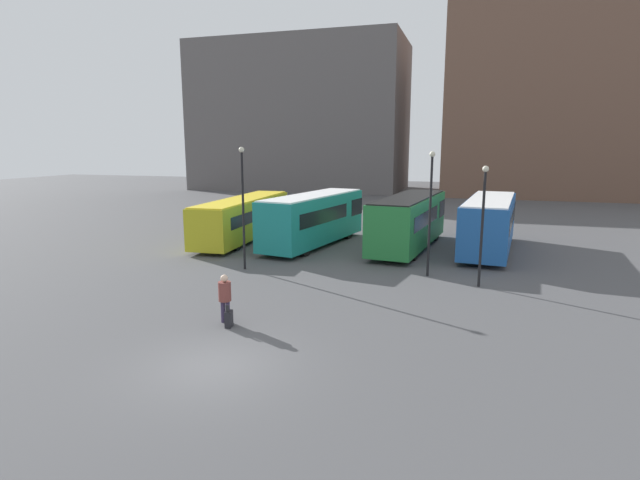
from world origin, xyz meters
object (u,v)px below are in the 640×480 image
Objects in this scene: lamp_post_2 at (243,199)px; lamp_post_1 at (430,205)px; suitcase at (229,319)px; bus_1 at (314,218)px; bus_2 at (409,220)px; traveler at (225,294)px; lamp_post_0 at (483,216)px; bus_0 at (244,217)px; bus_3 at (489,223)px.

lamp_post_1 is at bearing 8.57° from lamp_post_2.
suitcase is 11.60m from lamp_post_1.
bus_1 is 1.65× the size of lamp_post_2.
traveler is at bearing 169.64° from bus_2.
lamp_post_0 is 0.87× the size of lamp_post_2.
bus_3 is at bearing -90.21° from bus_0.
bus_1 is 1.70× the size of lamp_post_1.
lamp_post_0 is at bearing -145.55° from bus_2.
bus_2 is (5.99, 0.79, -0.01)m from bus_1.
bus_1 is at bearing -5.38° from suitcase.
lamp_post_0 is at bearing -26.96° from lamp_post_1.
lamp_post_1 is (-2.99, -7.20, 1.80)m from bus_3.
traveler is (-9.45, -16.11, -0.70)m from bus_3.
lamp_post_1 is at bearing -119.18° from bus_0.
lamp_post_1 reaches higher than traveler.
bus_1 is at bearing 78.31° from lamp_post_2.
bus_1 is 0.98× the size of bus_2.
bus_2 is 16.26m from traveler.
bus_3 is 8.58m from lamp_post_0.
bus_3 is at bearing -42.00° from traveler.
lamp_post_2 reaches higher than suitcase.
bus_2 is 1.02× the size of bus_3.
suitcase is (6.93, -15.77, -1.25)m from bus_0.
lamp_post_1 is (1.79, -6.65, 1.78)m from bus_2.
bus_1 is 5.79× the size of traveler.
traveler is 2.10× the size of suitcase.
lamp_post_2 reaches higher than bus_3.
lamp_post_2 is (-1.50, -7.26, 1.87)m from bus_1.
traveler is 0.33× the size of lamp_post_0.
lamp_post_0 reaches higher than bus_2.
lamp_post_2 is (-11.70, -0.17, 0.42)m from lamp_post_0.
lamp_post_0 is 11.71m from lamp_post_2.
bus_0 is 16.05m from bus_3.
bus_0 is 1.95× the size of lamp_post_1.
bus_1 is 1.89× the size of lamp_post_0.
bus_1 is 6.04m from bus_2.
lamp_post_0 is at bearing -115.04° from bus_1.
lamp_post_1 is (13.05, -6.47, 2.01)m from bus_0.
bus_0 is 16.73m from traveler.
traveler is (6.59, -15.38, -0.49)m from bus_0.
lamp_post_2 is (-2.82, 7.51, 2.60)m from traveler.
lamp_post_0 is at bearing -119.27° from bus_0.
suitcase is at bearing -123.35° from lamp_post_1.
traveler is at bearing -159.62° from bus_0.
suitcase is (-9.11, -16.50, -1.47)m from bus_3.
bus_1 is 12.19× the size of suitcase.
suitcase is 0.14× the size of lamp_post_1.
bus_1 is 1.00× the size of bus_3.
lamp_post_1 is (-2.42, 1.23, 0.32)m from lamp_post_0.
bus_2 is 1.93× the size of lamp_post_0.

